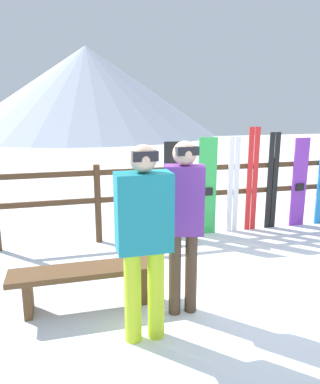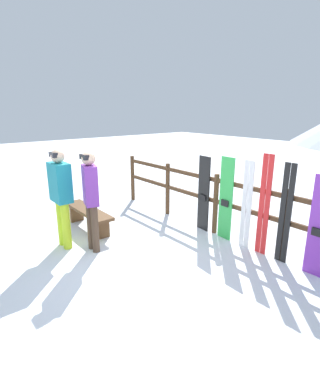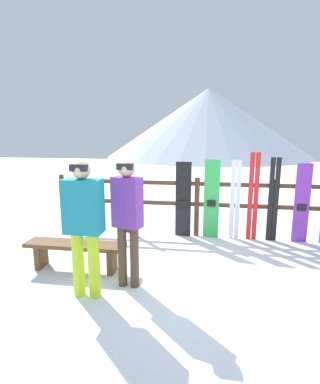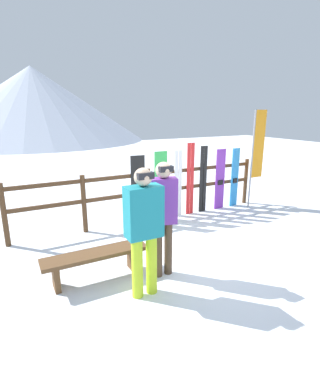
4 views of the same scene
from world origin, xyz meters
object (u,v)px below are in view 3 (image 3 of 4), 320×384
object	(u,v)px
bench	(75,249)
ski_pair_white	(235,200)
ski_pair_red	(253,197)
ski_pair_black	(273,200)
person_purple	(127,213)
snowboard_green	(211,199)
snowboard_purple	(302,204)
snowboard_black_stripe	(183,200)
person_teal	(84,220)

from	to	relation	value
bench	ski_pair_white	xyz separation A→B (m)	(2.54, 1.84, 0.46)
ski_pair_red	ski_pair_black	bearing A→B (deg)	0.00
person_purple	ski_pair_white	size ratio (longest dim) A/B	1.11
snowboard_green	snowboard_purple	world-z (taller)	snowboard_green
bench	snowboard_black_stripe	bearing A→B (deg)	50.63
person_teal	ski_pair_red	xyz separation A→B (m)	(2.40, 2.54, -0.16)
snowboard_black_stripe	snowboard_green	size ratio (longest dim) A/B	0.97
bench	snowboard_purple	xyz separation A→B (m)	(3.79, 1.84, 0.44)
ski_pair_white	ski_pair_red	xyz separation A→B (m)	(0.34, 0.00, 0.08)
snowboard_black_stripe	snowboard_green	xyz separation A→B (m)	(0.57, 0.00, 0.03)
bench	person_purple	world-z (taller)	person_purple
snowboard_green	person_teal	bearing A→B (deg)	-122.26
bench	person_teal	world-z (taller)	person_teal
snowboard_green	ski_pair_white	xyz separation A→B (m)	(0.46, 0.00, 0.00)
bench	snowboard_purple	size ratio (longest dim) A/B	1.01
bench	snowboard_purple	world-z (taller)	snowboard_purple
person_teal	snowboard_purple	xyz separation A→B (m)	(3.31, 2.54, -0.26)
ski_pair_red	person_purple	bearing A→B (deg)	-131.21
snowboard_black_stripe	ski_pair_white	xyz separation A→B (m)	(1.03, 0.00, 0.03)
ski_pair_white	ski_pair_red	bearing A→B (deg)	0.00
bench	ski_pair_red	bearing A→B (deg)	32.62
person_teal	person_purple	xyz separation A→B (m)	(0.47, 0.33, 0.02)
ski_pair_white	snowboard_purple	xyz separation A→B (m)	(1.25, -0.00, -0.03)
bench	snowboard_green	world-z (taller)	snowboard_green
snowboard_black_stripe	ski_pair_red	size ratio (longest dim) A/B	0.88
person_purple	ski_pair_white	bearing A→B (deg)	54.22
person_teal	person_purple	distance (m)	0.58
bench	person_teal	bearing A→B (deg)	-55.83
person_purple	bench	bearing A→B (deg)	158.91
snowboard_green	ski_pair_white	bearing A→B (deg)	0.41
snowboard_black_stripe	snowboard_green	bearing A→B (deg)	0.00
person_purple	ski_pair_black	size ratio (longest dim) A/B	1.07
person_teal	ski_pair_black	bearing A→B (deg)	42.37
ski_pair_white	ski_pair_black	distance (m)	0.72
bench	snowboard_black_stripe	size ratio (longest dim) A/B	1.02
snowboard_black_stripe	snowboard_purple	size ratio (longest dim) A/B	1.00
snowboard_green	snowboard_purple	xyz separation A→B (m)	(1.71, -0.00, -0.02)
snowboard_green	snowboard_purple	distance (m)	1.71
ski_pair_white	ski_pair_black	size ratio (longest dim) A/B	0.96
bench	person_purple	xyz separation A→B (m)	(0.95, -0.36, 0.72)
snowboard_black_stripe	ski_pair_black	xyz separation A→B (m)	(1.75, 0.00, 0.06)
ski_pair_white	person_teal	bearing A→B (deg)	-129.07
snowboard_black_stripe	ski_pair_black	distance (m)	1.75
ski_pair_white	snowboard_purple	world-z (taller)	ski_pair_white
snowboard_black_stripe	snowboard_purple	distance (m)	2.28
bench	ski_pair_black	size ratio (longest dim) A/B	0.95
bench	snowboard_green	size ratio (longest dim) A/B	0.98
bench	ski_pair_black	distance (m)	3.78
bench	ski_pair_black	bearing A→B (deg)	29.47
person_teal	ski_pair_black	distance (m)	3.78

